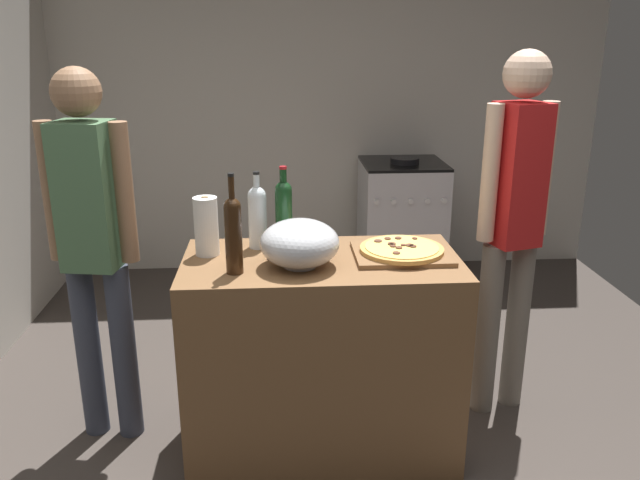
# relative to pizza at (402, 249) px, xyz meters

# --- Properties ---
(ground_plane) EXTENTS (4.39, 3.67, 0.02)m
(ground_plane) POSITION_rel_pizza_xyz_m (-0.23, 0.80, -0.94)
(ground_plane) COLOR #3F3833
(kitchen_wall_rear) EXTENTS (4.39, 0.10, 2.60)m
(kitchen_wall_rear) POSITION_rel_pizza_xyz_m (-0.23, 2.39, 0.37)
(kitchen_wall_rear) COLOR #BCB7AD
(kitchen_wall_rear) RESTS_ON ground_plane
(counter) EXTENTS (1.16, 0.60, 0.90)m
(counter) POSITION_rel_pizza_xyz_m (-0.34, -0.01, -0.48)
(counter) COLOR brown
(counter) RESTS_ON ground_plane
(cutting_board) EXTENTS (0.40, 0.32, 0.02)m
(cutting_board) POSITION_rel_pizza_xyz_m (0.00, -0.00, -0.02)
(cutting_board) COLOR brown
(cutting_board) RESTS_ON counter
(pizza) EXTENTS (0.35, 0.35, 0.03)m
(pizza) POSITION_rel_pizza_xyz_m (0.00, 0.00, 0.00)
(pizza) COLOR tan
(pizza) RESTS_ON cutting_board
(mixing_bowl) EXTENTS (0.32, 0.32, 0.19)m
(mixing_bowl) POSITION_rel_pizza_xyz_m (-0.43, -0.10, 0.07)
(mixing_bowl) COLOR #B2B2B7
(mixing_bowl) RESTS_ON counter
(paper_towel_roll) EXTENTS (0.10, 0.10, 0.25)m
(paper_towel_roll) POSITION_rel_pizza_xyz_m (-0.82, 0.07, 0.09)
(paper_towel_roll) COLOR white
(paper_towel_roll) RESTS_ON counter
(wine_bottle_dark) EXTENTS (0.07, 0.07, 0.36)m
(wine_bottle_dark) POSITION_rel_pizza_xyz_m (-0.49, 0.13, 0.14)
(wine_bottle_dark) COLOR #143819
(wine_bottle_dark) RESTS_ON counter
(wine_bottle_clear) EXTENTS (0.08, 0.08, 0.34)m
(wine_bottle_clear) POSITION_rel_pizza_xyz_m (-0.60, 0.16, 0.12)
(wine_bottle_clear) COLOR silver
(wine_bottle_clear) RESTS_ON counter
(wine_bottle_amber) EXTENTS (0.07, 0.07, 0.40)m
(wine_bottle_amber) POSITION_rel_pizza_xyz_m (-0.69, -0.15, 0.14)
(wine_bottle_amber) COLOR #331E0F
(wine_bottle_amber) RESTS_ON counter
(stove) EXTENTS (0.59, 0.60, 0.94)m
(stove) POSITION_rel_pizza_xyz_m (0.40, 1.99, -0.47)
(stove) COLOR #B7B7BC
(stove) RESTS_ON ground_plane
(person_in_stripes) EXTENTS (0.39, 0.23, 1.67)m
(person_in_stripes) POSITION_rel_pizza_xyz_m (-1.31, 0.14, 0.04)
(person_in_stripes) COLOR #383D4C
(person_in_stripes) RESTS_ON ground_plane
(person_in_red) EXTENTS (0.35, 0.25, 1.73)m
(person_in_red) POSITION_rel_pizza_xyz_m (0.56, 0.24, 0.07)
(person_in_red) COLOR slate
(person_in_red) RESTS_ON ground_plane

